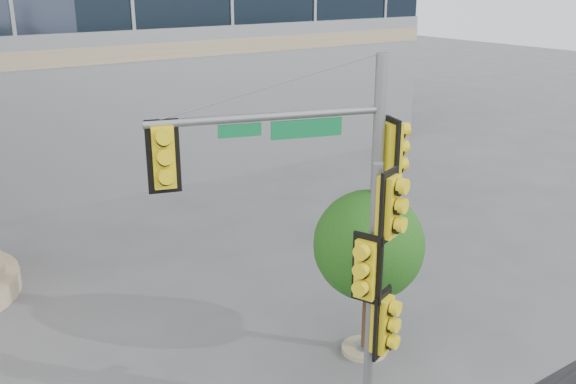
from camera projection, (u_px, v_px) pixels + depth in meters
main_signal_pole at (322, 183)px, 12.46m from camera, size 4.85×1.87×6.44m
secondary_signal_pole at (377, 281)px, 10.87m from camera, size 0.93×0.67×4.94m
street_tree at (370, 249)px, 13.32m from camera, size 2.36×2.31×3.68m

